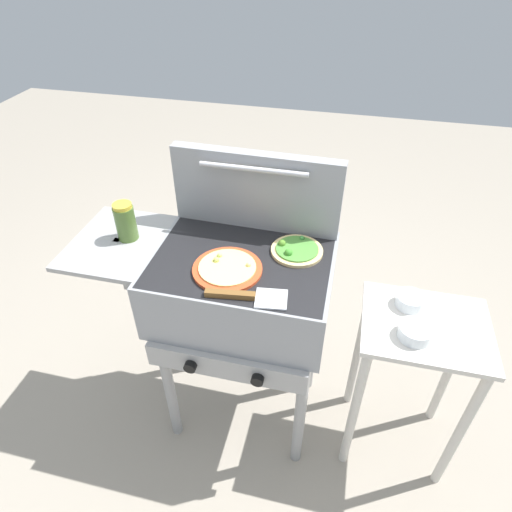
{
  "coord_description": "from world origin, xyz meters",
  "views": [
    {
      "loc": [
        0.32,
        -1.15,
        1.85
      ],
      "look_at": [
        0.05,
        0.0,
        0.92
      ],
      "focal_mm": 30.7,
      "sensor_mm": 36.0,
      "label": 1
    }
  ],
  "objects_px": {
    "topping_bowl_far": "(410,301)",
    "grill": "(239,289)",
    "prep_table": "(414,362)",
    "spatula": "(247,296)",
    "sauce_jar": "(125,222)",
    "topping_bowl_near": "(415,332)",
    "pizza_cheese": "(227,268)",
    "pizza_veggie": "(296,250)"
  },
  "relations": [
    {
      "from": "grill",
      "to": "pizza_cheese",
      "type": "relative_size",
      "value": 4.05
    },
    {
      "from": "spatula",
      "to": "prep_table",
      "type": "xyz_separation_m",
      "value": [
        0.59,
        0.19,
        -0.38
      ]
    },
    {
      "from": "pizza_cheese",
      "to": "sauce_jar",
      "type": "distance_m",
      "value": 0.43
    },
    {
      "from": "pizza_cheese",
      "to": "spatula",
      "type": "distance_m",
      "value": 0.15
    },
    {
      "from": "pizza_veggie",
      "to": "topping_bowl_far",
      "type": "relative_size",
      "value": 1.78
    },
    {
      "from": "sauce_jar",
      "to": "prep_table",
      "type": "height_order",
      "value": "sauce_jar"
    },
    {
      "from": "sauce_jar",
      "to": "topping_bowl_near",
      "type": "height_order",
      "value": "sauce_jar"
    },
    {
      "from": "spatula",
      "to": "prep_table",
      "type": "relative_size",
      "value": 0.36
    },
    {
      "from": "pizza_cheese",
      "to": "prep_table",
      "type": "height_order",
      "value": "pizza_cheese"
    },
    {
      "from": "pizza_veggie",
      "to": "prep_table",
      "type": "bearing_deg",
      "value": -9.43
    },
    {
      "from": "grill",
      "to": "prep_table",
      "type": "xyz_separation_m",
      "value": [
        0.67,
        0.0,
        -0.23
      ]
    },
    {
      "from": "prep_table",
      "to": "grill",
      "type": "bearing_deg",
      "value": -179.63
    },
    {
      "from": "topping_bowl_near",
      "to": "topping_bowl_far",
      "type": "distance_m",
      "value": 0.15
    },
    {
      "from": "sauce_jar",
      "to": "topping_bowl_far",
      "type": "xyz_separation_m",
      "value": [
        1.05,
        0.06,
        -0.22
      ]
    },
    {
      "from": "grill",
      "to": "topping_bowl_near",
      "type": "xyz_separation_m",
      "value": [
        0.63,
        -0.06,
        -0.01
      ]
    },
    {
      "from": "spatula",
      "to": "topping_bowl_far",
      "type": "xyz_separation_m",
      "value": [
        0.54,
        0.27,
        -0.16
      ]
    },
    {
      "from": "topping_bowl_near",
      "to": "spatula",
      "type": "bearing_deg",
      "value": -167.5
    },
    {
      "from": "pizza_veggie",
      "to": "topping_bowl_near",
      "type": "bearing_deg",
      "value": -18.81
    },
    {
      "from": "pizza_veggie",
      "to": "topping_bowl_far",
      "type": "bearing_deg",
      "value": 0.44
    },
    {
      "from": "prep_table",
      "to": "spatula",
      "type": "bearing_deg",
      "value": -162.32
    },
    {
      "from": "sauce_jar",
      "to": "spatula",
      "type": "height_order",
      "value": "sauce_jar"
    },
    {
      "from": "prep_table",
      "to": "sauce_jar",
      "type": "bearing_deg",
      "value": 178.77
    },
    {
      "from": "grill",
      "to": "spatula",
      "type": "distance_m",
      "value": 0.25
    },
    {
      "from": "grill",
      "to": "prep_table",
      "type": "distance_m",
      "value": 0.71
    },
    {
      "from": "topping_bowl_near",
      "to": "grill",
      "type": "bearing_deg",
      "value": 174.19
    },
    {
      "from": "pizza_veggie",
      "to": "pizza_cheese",
      "type": "bearing_deg",
      "value": -143.64
    },
    {
      "from": "spatula",
      "to": "topping_bowl_near",
      "type": "relative_size",
      "value": 2.33
    },
    {
      "from": "pizza_veggie",
      "to": "topping_bowl_far",
      "type": "distance_m",
      "value": 0.45
    },
    {
      "from": "sauce_jar",
      "to": "topping_bowl_far",
      "type": "height_order",
      "value": "sauce_jar"
    },
    {
      "from": "prep_table",
      "to": "pizza_cheese",
      "type": "bearing_deg",
      "value": -173.86
    },
    {
      "from": "pizza_cheese",
      "to": "spatula",
      "type": "height_order",
      "value": "pizza_cheese"
    },
    {
      "from": "grill",
      "to": "sauce_jar",
      "type": "distance_m",
      "value": 0.48
    },
    {
      "from": "sauce_jar",
      "to": "prep_table",
      "type": "relative_size",
      "value": 0.2
    },
    {
      "from": "pizza_veggie",
      "to": "sauce_jar",
      "type": "bearing_deg",
      "value": -174.8
    },
    {
      "from": "grill",
      "to": "topping_bowl_near",
      "type": "height_order",
      "value": "grill"
    },
    {
      "from": "pizza_veggie",
      "to": "prep_table",
      "type": "relative_size",
      "value": 0.25
    },
    {
      "from": "spatula",
      "to": "topping_bowl_far",
      "type": "height_order",
      "value": "spatula"
    },
    {
      "from": "pizza_cheese",
      "to": "grill",
      "type": "bearing_deg",
      "value": 75.66
    },
    {
      "from": "pizza_veggie",
      "to": "topping_bowl_near",
      "type": "height_order",
      "value": "pizza_veggie"
    },
    {
      "from": "prep_table",
      "to": "topping_bowl_far",
      "type": "bearing_deg",
      "value": 124.26
    },
    {
      "from": "pizza_cheese",
      "to": "pizza_veggie",
      "type": "relative_size",
      "value": 1.28
    },
    {
      "from": "topping_bowl_far",
      "to": "grill",
      "type": "bearing_deg",
      "value": -171.92
    }
  ]
}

